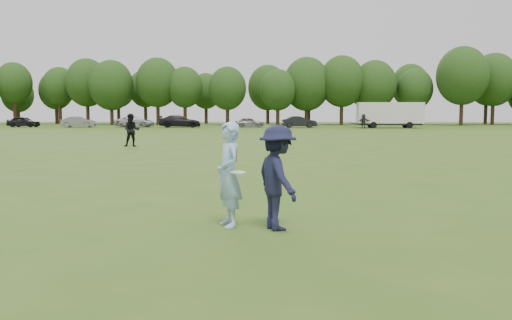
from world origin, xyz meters
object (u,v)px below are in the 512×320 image
object	(u,v)px
car_c	(135,122)
car_f	(299,122)
player_far_a	(132,130)
cargo_trailer	(390,114)
car_d	(180,121)
defender	(278,178)
car_b	(78,122)
car_e	(250,122)
player_far_d	(364,121)
thrower	(229,175)
car_a	(24,122)

from	to	relation	value
car_c	car_f	world-z (taller)	car_f
car_c	car_f	bearing A→B (deg)	-91.22
player_far_a	cargo_trailer	bearing A→B (deg)	48.46
car_c	car_d	size ratio (longest dim) A/B	0.95
car_c	cargo_trailer	xyz separation A→B (m)	(32.94, -2.11, 1.06)
defender	car_b	xyz separation A→B (m)	(-26.79, 59.87, -0.19)
defender	player_far_a	bearing A→B (deg)	-3.31
car_c	cargo_trailer	world-z (taller)	cargo_trailer
player_far_a	car_b	size ratio (longest dim) A/B	0.44
defender	cargo_trailer	size ratio (longest dim) A/B	0.20
car_e	car_f	distance (m)	6.53
player_far_d	car_b	size ratio (longest dim) A/B	0.41
defender	car_c	world-z (taller)	defender
thrower	player_far_d	xyz separation A→B (m)	(10.52, 57.61, -0.04)
player_far_a	car_c	bearing A→B (deg)	94.13
thrower	car_f	xyz separation A→B (m)	(2.72, 60.11, -0.19)
car_a	cargo_trailer	size ratio (longest dim) A/B	0.47
car_a	car_d	world-z (taller)	car_d
car_e	car_d	bearing A→B (deg)	89.12
player_far_a	car_d	distance (m)	39.10
player_far_a	car_c	distance (m)	41.30
player_far_a	car_e	distance (m)	39.74
thrower	car_c	distance (m)	64.24
car_d	defender	bearing A→B (deg)	-173.99
car_e	cargo_trailer	distance (m)	17.84
car_d	cargo_trailer	world-z (taller)	cargo_trailer
car_a	car_c	xyz separation A→B (m)	(14.68, 0.90, -0.00)
car_c	player_far_d	bearing A→B (deg)	-95.16
car_c	car_d	distance (m)	6.28
player_far_a	cargo_trailer	distance (m)	43.60
thrower	defender	distance (m)	0.88
car_f	thrower	bearing A→B (deg)	170.75
thrower	player_far_a	size ratio (longest dim) A/B	0.96
cargo_trailer	car_c	bearing A→B (deg)	176.33
car_b	car_d	xyz separation A→B (m)	(13.16, 0.71, 0.07)
thrower	player_far_a	distance (m)	22.99
thrower	cargo_trailer	bearing A→B (deg)	141.94
defender	car_a	xyz separation A→B (m)	(-34.51, 60.67, -0.18)
car_c	cargo_trailer	bearing A→B (deg)	-91.56
player_far_a	player_far_d	world-z (taller)	player_far_a
player_far_d	car_b	xyz separation A→B (m)	(-36.45, 2.06, -0.17)
car_a	car_d	bearing A→B (deg)	-86.07
car_d	car_f	xyz separation A→B (m)	(15.49, -0.27, -0.05)
player_far_a	cargo_trailer	world-z (taller)	cargo_trailer
car_b	car_f	bearing A→B (deg)	-95.06
car_f	cargo_trailer	xyz separation A→B (m)	(11.25, -0.85, 1.04)
thrower	player_far_d	size ratio (longest dim) A/B	1.04
car_f	cargo_trailer	size ratio (longest dim) A/B	0.50
player_far_a	car_a	bearing A→B (deg)	112.10
defender	car_b	world-z (taller)	defender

